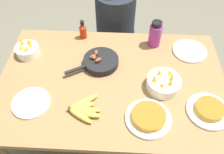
{
  "coord_description": "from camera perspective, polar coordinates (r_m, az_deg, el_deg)",
  "views": [
    {
      "loc": [
        0.05,
        -0.98,
        1.89
      ],
      "look_at": [
        0.0,
        0.0,
        0.73
      ],
      "focal_mm": 38.0,
      "sensor_mm": 36.0,
      "label": 1
    }
  ],
  "objects": [
    {
      "name": "ground_plane",
      "position": [
        2.13,
        -0.0,
        -12.93
      ],
      "size": [
        14.0,
        14.0,
        0.0
      ],
      "primitive_type": "plane",
      "color": "#666051"
    },
    {
      "name": "dining_table",
      "position": [
        1.61,
        -0.0,
        -2.8
      ],
      "size": [
        1.47,
        0.96,
        0.7
      ],
      "color": "olive",
      "rests_on": "ground_plane"
    },
    {
      "name": "banana_bunch",
      "position": [
        1.39,
        -7.1,
        -7.65
      ],
      "size": [
        0.21,
        0.23,
        0.04
      ],
      "color": "gold",
      "rests_on": "dining_table"
    },
    {
      "name": "skillet",
      "position": [
        1.61,
        -2.86,
        3.73
      ],
      "size": [
        0.35,
        0.26,
        0.08
      ],
      "rotation": [
        0.0,
        0.0,
        3.67
      ],
      "color": "black",
      "rests_on": "dining_table"
    },
    {
      "name": "frittata_plate_center",
      "position": [
        1.37,
        8.75,
        -9.52
      ],
      "size": [
        0.26,
        0.26,
        0.05
      ],
      "color": "white",
      "rests_on": "dining_table"
    },
    {
      "name": "frittata_plate_side",
      "position": [
        1.49,
        22.31,
        -7.35
      ],
      "size": [
        0.25,
        0.25,
        0.05
      ],
      "color": "white",
      "rests_on": "dining_table"
    },
    {
      "name": "empty_plate_near_front",
      "position": [
        1.5,
        -18.9,
        -5.89
      ],
      "size": [
        0.23,
        0.23,
        0.02
      ],
      "color": "white",
      "rests_on": "dining_table"
    },
    {
      "name": "empty_plate_far_left",
      "position": [
        1.8,
        18.15,
        5.98
      ],
      "size": [
        0.24,
        0.24,
        0.02
      ],
      "color": "white",
      "rests_on": "dining_table"
    },
    {
      "name": "fruit_bowl_mango",
      "position": [
        1.78,
        -19.68,
        6.2
      ],
      "size": [
        0.16,
        0.16,
        0.12
      ],
      "color": "white",
      "rests_on": "dining_table"
    },
    {
      "name": "fruit_bowl_citrus",
      "position": [
        1.5,
        12.27,
        -1.39
      ],
      "size": [
        0.21,
        0.21,
        0.13
      ],
      "color": "white",
      "rests_on": "dining_table"
    },
    {
      "name": "water_bottle",
      "position": [
        1.74,
        10.35,
        10.07
      ],
      "size": [
        0.09,
        0.09,
        0.2
      ],
      "color": "#992D89",
      "rests_on": "dining_table"
    },
    {
      "name": "hot_sauce_bottle",
      "position": [
        1.81,
        -7.01,
        11.08
      ],
      "size": [
        0.05,
        0.05,
        0.15
      ],
      "color": "#B72814",
      "rests_on": "dining_table"
    },
    {
      "name": "person_figure",
      "position": [
        2.22,
        0.76,
        9.7
      ],
      "size": [
        0.37,
        0.37,
        1.13
      ],
      "color": "black",
      "rests_on": "ground_plane"
    }
  ]
}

